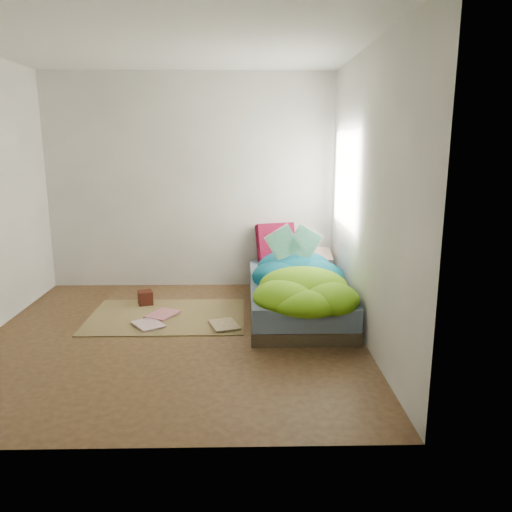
% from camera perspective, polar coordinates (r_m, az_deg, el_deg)
% --- Properties ---
extents(ground, '(3.50, 3.50, 0.00)m').
position_cam_1_polar(ground, '(4.79, -9.34, -9.08)').
color(ground, '#44281A').
rests_on(ground, ground).
extents(room_walls, '(3.54, 3.54, 2.62)m').
position_cam_1_polar(room_walls, '(4.46, -9.93, 10.72)').
color(room_walls, '#BAB8B1').
rests_on(room_walls, ground).
extents(bed, '(1.00, 2.00, 0.34)m').
position_cam_1_polar(bed, '(5.40, 4.65, -4.54)').
color(bed, '#382C1E').
rests_on(bed, ground).
extents(duvet, '(0.96, 1.84, 0.34)m').
position_cam_1_polar(duvet, '(5.09, 4.97, -1.61)').
color(duvet, navy).
rests_on(duvet, bed).
extents(rug, '(1.60, 1.10, 0.01)m').
position_cam_1_polar(rug, '(5.32, -10.13, -6.79)').
color(rug, brown).
rests_on(rug, ground).
extents(pillow_floral, '(0.65, 0.41, 0.14)m').
position_cam_1_polar(pillow_floral, '(6.02, 5.54, -0.32)').
color(pillow_floral, silver).
rests_on(pillow_floral, bed).
extents(pillow_magenta, '(0.49, 0.26, 0.46)m').
position_cam_1_polar(pillow_magenta, '(6.16, 2.29, 1.56)').
color(pillow_magenta, '#47041C').
rests_on(pillow_magenta, bed).
extents(open_book, '(0.50, 0.15, 0.30)m').
position_cam_1_polar(open_book, '(5.32, 4.39, 2.56)').
color(open_book, '#2B8532').
rests_on(open_book, duvet).
extents(wooden_box, '(0.19, 0.19, 0.15)m').
position_cam_1_polar(wooden_box, '(5.71, -12.52, -4.66)').
color(wooden_box, '#32170B').
rests_on(wooden_box, rug).
extents(floor_book_a, '(0.38, 0.40, 0.02)m').
position_cam_1_polar(floor_book_a, '(5.03, -13.47, -7.92)').
color(floor_book_a, silver).
rests_on(floor_book_a, rug).
extents(floor_book_b, '(0.37, 0.41, 0.03)m').
position_cam_1_polar(floor_book_b, '(5.38, -11.71, -6.39)').
color(floor_book_b, '#CE7788').
rests_on(floor_book_b, rug).
extents(floor_book_c, '(0.34, 0.40, 0.03)m').
position_cam_1_polar(floor_book_c, '(4.92, -5.05, -8.04)').
color(floor_book_c, '#C7B282').
rests_on(floor_book_c, rug).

